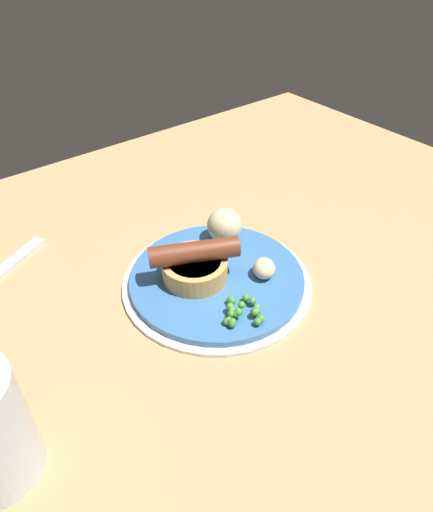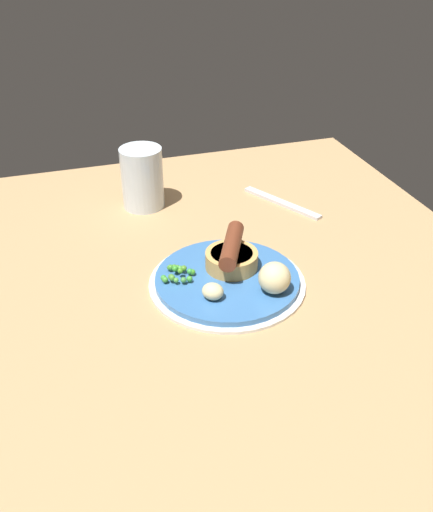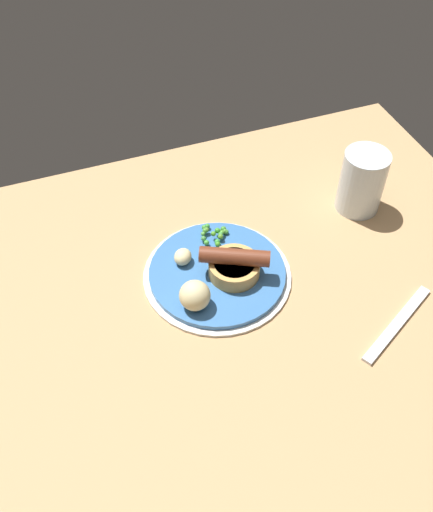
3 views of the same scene
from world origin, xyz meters
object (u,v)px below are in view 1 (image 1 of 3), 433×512
object	(u,v)px
dinner_plate	(217,280)
sausage_pudding	(195,264)
potato_chunk_0	(225,225)
pea_pile	(241,311)
potato_chunk_1	(264,268)

from	to	relation	value
dinner_plate	sausage_pudding	size ratio (longest dim) A/B	2.18
dinner_plate	potato_chunk_0	distance (cm)	8.44
dinner_plate	sausage_pudding	xyz separation A→B (cm)	(2.33, -1.49, 2.98)
dinner_plate	sausage_pudding	bearing A→B (deg)	-32.47
sausage_pudding	pea_pile	size ratio (longest dim) A/B	2.02
sausage_pudding	potato_chunk_1	xyz separation A→B (cm)	(-6.95, 5.23, -0.92)
dinner_plate	sausage_pudding	distance (cm)	4.07
sausage_pudding	potato_chunk_0	bearing A→B (deg)	52.01
pea_pile	potato_chunk_0	bearing A→B (deg)	-121.79
dinner_plate	potato_chunk_1	xyz separation A→B (cm)	(-4.62, 3.75, 2.07)
pea_pile	potato_chunk_0	xyz separation A→B (cm)	(-7.90, -12.75, 1.58)
dinner_plate	potato_chunk_0	bearing A→B (deg)	-136.20
potato_chunk_1	dinner_plate	bearing A→B (deg)	-39.05
potato_chunk_0	pea_pile	bearing A→B (deg)	58.21
pea_pile	potato_chunk_0	world-z (taller)	potato_chunk_0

